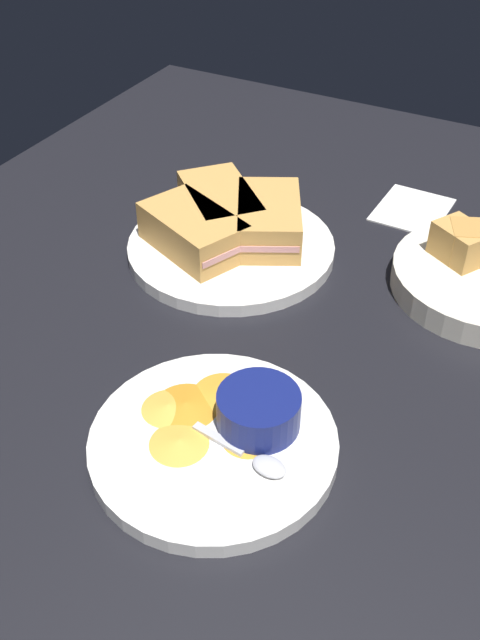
% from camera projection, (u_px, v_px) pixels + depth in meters
% --- Properties ---
extents(ground_plane, '(1.10, 1.10, 0.03)m').
position_uv_depth(ground_plane, '(316.00, 307.00, 0.86)').
color(ground_plane, black).
extents(plate_sandwich_main, '(0.26, 0.26, 0.02)m').
position_uv_depth(plate_sandwich_main, '(231.00, 248.00, 0.91)').
color(plate_sandwich_main, white).
rests_on(plate_sandwich_main, ground_plane).
extents(sandwich_half_near, '(0.15, 0.13, 0.05)m').
position_uv_depth(sandwich_half_near, '(269.00, 220.00, 0.91)').
color(sandwich_half_near, tan).
rests_on(sandwich_half_near, plate_sandwich_main).
extents(sandwich_half_far, '(0.14, 0.15, 0.05)m').
position_uv_depth(sandwich_half_far, '(220.00, 206.00, 0.93)').
color(sandwich_half_far, tan).
rests_on(sandwich_half_far, plate_sandwich_main).
extents(sandwich_half_extra, '(0.12, 0.15, 0.05)m').
position_uv_depth(sandwich_half_extra, '(192.00, 232.00, 0.88)').
color(sandwich_half_extra, tan).
rests_on(sandwich_half_extra, plate_sandwich_main).
extents(ramekin_dark_sauce, '(0.06, 0.06, 0.04)m').
position_uv_depth(ramekin_dark_sauce, '(184.00, 231.00, 0.89)').
color(ramekin_dark_sauce, '#0C144C').
rests_on(ramekin_dark_sauce, plate_sandwich_main).
extents(spoon_by_dark_ramekin, '(0.05, 0.10, 0.01)m').
position_uv_depth(spoon_by_dark_ramekin, '(226.00, 246.00, 0.90)').
color(spoon_by_dark_ramekin, silver).
rests_on(spoon_by_dark_ramekin, plate_sandwich_main).
extents(plate_chips_companion, '(0.23, 0.23, 0.02)m').
position_uv_depth(plate_chips_companion, '(213.00, 443.00, 0.67)').
color(plate_chips_companion, white).
rests_on(plate_chips_companion, ground_plane).
extents(ramekin_light_gravy, '(0.08, 0.08, 0.04)m').
position_uv_depth(ramekin_light_gravy, '(259.00, 409.00, 0.66)').
color(ramekin_light_gravy, navy).
rests_on(ramekin_light_gravy, plate_chips_companion).
extents(spoon_by_gravy_ramekin, '(0.03, 0.10, 0.01)m').
position_uv_depth(spoon_by_gravy_ramekin, '(257.00, 460.00, 0.64)').
color(spoon_by_gravy_ramekin, silver).
rests_on(spoon_by_gravy_ramekin, plate_chips_companion).
extents(plantain_chip_scatter, '(0.15, 0.15, 0.01)m').
position_uv_depth(plantain_chip_scatter, '(207.00, 412.00, 0.68)').
color(plantain_chip_scatter, gold).
rests_on(plantain_chip_scatter, plate_chips_companion).
extents(paper_napkin_folded, '(0.11, 0.09, 0.00)m').
position_uv_depth(paper_napkin_folded, '(412.00, 209.00, 1.00)').
color(paper_napkin_folded, white).
rests_on(paper_napkin_folded, ground_plane).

